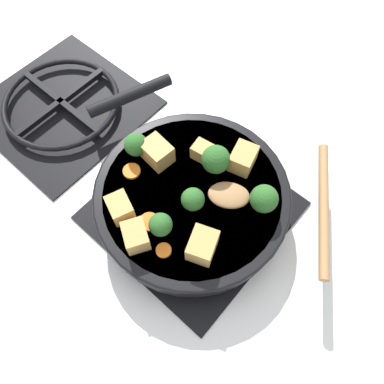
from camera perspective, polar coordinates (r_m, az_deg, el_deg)
name	(u,v)px	position (r m, az deg, el deg)	size (l,w,h in m)	color
ground_plane	(192,211)	(0.68, 0.00, -2.90)	(2.40, 2.40, 0.00)	white
front_burner_grate	(192,208)	(0.67, 0.00, -2.48)	(0.31, 0.31, 0.03)	black
rear_burner_grate	(62,105)	(0.84, -19.18, 12.48)	(0.31, 0.31, 0.03)	black
skillet_pan	(191,197)	(0.63, -0.11, -0.71)	(0.33, 0.44, 0.05)	black
wooden_spoon	(282,202)	(0.61, 13.58, -1.52)	(0.22, 0.24, 0.02)	#A87A4C
tofu_cube_center_large	(243,159)	(0.63, 7.78, 5.08)	(0.05, 0.04, 0.04)	tan
tofu_cube_near_handle	(203,152)	(0.64, 1.72, 6.14)	(0.04, 0.03, 0.03)	tan
tofu_cube_east_chunk	(202,245)	(0.56, 1.60, -8.15)	(0.05, 0.04, 0.04)	tan
tofu_cube_west_chunk	(157,152)	(0.63, -5.34, 6.02)	(0.05, 0.04, 0.04)	tan
tofu_cube_back_piece	(136,236)	(0.57, -8.57, -6.64)	(0.04, 0.03, 0.03)	tan
tofu_cube_front_piece	(120,208)	(0.59, -10.89, -2.40)	(0.04, 0.03, 0.03)	tan
broccoli_floret_near_spoon	(136,145)	(0.64, -8.53, 7.13)	(0.04, 0.04, 0.05)	#709956
broccoli_floret_center_top	(264,199)	(0.59, 10.91, -1.03)	(0.04, 0.04, 0.05)	#709956
broccoli_floret_east_rim	(161,225)	(0.57, -4.81, -5.01)	(0.04, 0.04, 0.04)	#709956
broccoli_floret_west_rim	(193,200)	(0.58, 0.13, -1.15)	(0.04, 0.04, 0.04)	#709956
broccoli_floret_north_edge	(217,161)	(0.61, 3.89, 4.78)	(0.05, 0.05, 0.05)	#709956
carrot_slice_orange_thin	(149,222)	(0.59, -6.53, -4.53)	(0.03, 0.03, 0.01)	orange
carrot_slice_near_center	(164,250)	(0.57, -4.34, -8.86)	(0.02, 0.02, 0.01)	orange
carrot_slice_edge_slice	(132,171)	(0.64, -9.18, 3.16)	(0.03, 0.03, 0.01)	orange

